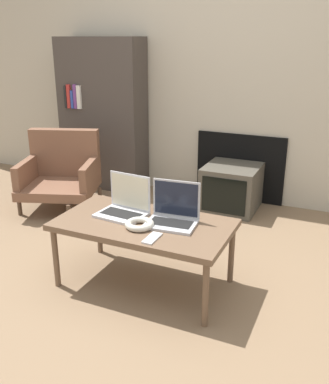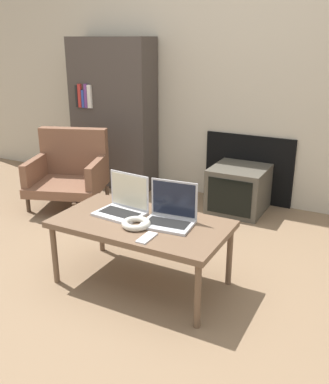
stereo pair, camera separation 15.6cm
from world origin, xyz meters
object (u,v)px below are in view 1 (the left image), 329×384
at_px(tv, 231,187).
at_px(laptop_right, 173,214).
at_px(headphones, 140,224).
at_px(phone, 152,238).
at_px(laptop_left, 125,205).
at_px(armchair, 62,171).

bearing_deg(tv, laptop_right, -88.90).
xyz_separation_m(headphones, phone, (0.13, -0.11, -0.01)).
height_order(laptop_left, armchair, armchair).
xyz_separation_m(tv, armchair, (-1.39, -0.59, 0.14)).
bearing_deg(armchair, headphones, -56.27).
height_order(phone, tv, phone).
xyz_separation_m(headphones, tv, (0.12, 1.52, -0.24)).
relative_size(tv, armchair, 0.63).
height_order(laptop_left, tv, laptop_left).
distance_m(tv, armchair, 1.52).
bearing_deg(armchair, laptop_right, -49.11).
bearing_deg(phone, laptop_right, 86.20).
bearing_deg(armchair, laptop_left, -55.85).
bearing_deg(headphones, laptop_right, 43.60).
xyz_separation_m(laptop_left, headphones, (0.18, -0.14, -0.04)).
distance_m(laptop_right, headphones, 0.21).
bearing_deg(laptop_left, headphones, -33.34).
relative_size(laptop_left, armchair, 0.40).
xyz_separation_m(laptop_right, phone, (-0.02, -0.25, -0.05)).
xyz_separation_m(laptop_left, armchair, (-1.09, 0.79, -0.14)).
relative_size(laptop_right, armchair, 0.40).
bearing_deg(tv, laptop_left, -102.18).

